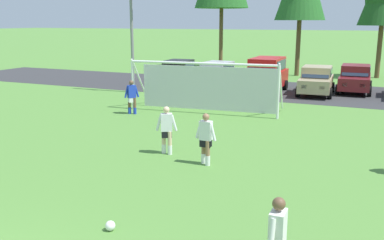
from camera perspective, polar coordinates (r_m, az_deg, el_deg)
The scene contains 13 objects.
ground_plane at distance 20.19m, azimuth 5.60°, elevation 0.21°, with size 400.00×400.00×0.00m, color #518438.
parking_lot_strip at distance 28.87m, azimuth 11.35°, elevation 3.86°, with size 52.00×8.40×0.01m, color #333335.
soccer_ball at distance 9.77m, azimuth -10.68°, elevation -13.50°, with size 0.22×0.22×0.22m.
soccer_goal at distance 21.67m, azimuth 1.89°, elevation 4.61°, with size 7.57×2.64×2.57m.
player_striker_near at distance 14.61m, azimuth -3.36°, elevation -1.36°, with size 0.72×0.39×1.64m.
player_midfield_center at distance 21.13m, azimuth -7.92°, elevation 2.99°, with size 0.58×0.58×1.64m.
player_winger_left at distance 13.52m, azimuth 1.82°, elevation -2.52°, with size 0.73×0.30×1.64m.
parked_car_slot_far_left at distance 30.71m, azimuth -1.85°, elevation 6.29°, with size 2.27×4.32×1.72m.
parked_car_slot_left at distance 29.48m, azimuth 3.25°, elevation 5.99°, with size 2.23×4.30×1.72m.
parked_car_slot_center_left at distance 27.82m, azimuth 9.76°, elevation 5.90°, with size 2.18×4.62×2.16m.
parked_car_slot_center at distance 27.58m, azimuth 16.03°, elevation 5.03°, with size 2.23×4.30×1.72m.
parked_car_slot_center_right at distance 29.23m, azimuth 20.63°, elevation 5.13°, with size 2.14×4.25×1.72m.
street_lamp at distance 27.32m, azimuth -7.60°, elevation 11.62°, with size 2.00×0.32×7.44m.
Camera 1 is at (6.13, -3.72, 4.42)m, focal length 40.58 mm.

